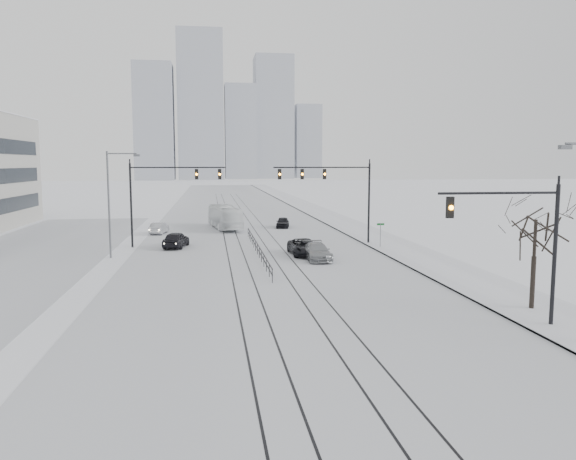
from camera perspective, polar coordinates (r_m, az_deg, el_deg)
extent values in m
plane|color=white|center=(20.72, 4.09, -15.89)|extent=(500.00, 500.00, 0.00)
cube|color=silver|center=(79.20, -4.94, 0.98)|extent=(22.00, 260.00, 0.02)
cube|color=white|center=(81.01, 4.64, 1.16)|extent=(5.00, 260.00, 0.16)
cube|color=gray|center=(80.52, 2.94, 1.13)|extent=(0.10, 260.00, 0.12)
cube|color=silver|center=(56.59, -24.22, -1.91)|extent=(14.00, 60.00, 0.03)
cube|color=black|center=(59.25, -6.44, -0.98)|extent=(0.10, 180.00, 0.01)
cube|color=black|center=(59.30, -5.09, -0.96)|extent=(0.10, 180.00, 0.01)
cube|color=black|center=(59.46, -2.78, -0.92)|extent=(0.10, 180.00, 0.01)
cube|color=black|center=(59.60, -1.44, -0.90)|extent=(0.10, 180.00, 0.01)
cube|color=#A2A7B2|center=(280.58, -13.42, 10.59)|extent=(18.00, 18.00, 55.00)
cube|color=#A2A7B2|center=(288.09, -8.85, 12.28)|extent=(22.00, 22.00, 72.00)
cube|color=#A2A7B2|center=(295.57, -4.85, 9.86)|extent=(16.00, 16.00, 48.00)
cube|color=#A2A7B2|center=(305.55, -1.51, 11.29)|extent=(20.00, 20.00, 64.00)
cube|color=#A2A7B2|center=(315.59, 1.99, 8.96)|extent=(14.00, 14.00, 40.00)
cylinder|color=black|center=(30.00, 25.45, -2.47)|extent=(0.20, 0.20, 7.00)
cylinder|color=black|center=(28.15, 20.65, 3.53)|extent=(6.00, 0.12, 0.12)
cube|color=black|center=(27.12, 16.13, 2.22)|extent=(0.32, 0.24, 1.00)
sphere|color=orange|center=(27.00, 16.25, 2.20)|extent=(0.22, 0.22, 0.22)
cylinder|color=black|center=(56.04, 8.22, 2.64)|extent=(0.20, 0.20, 8.00)
cylinder|color=black|center=(54.77, 3.48, 6.37)|extent=(9.50, 0.12, 0.12)
cube|color=black|center=(54.11, -0.86, 5.69)|extent=(0.32, 0.24, 1.00)
sphere|color=orange|center=(53.98, -0.84, 5.69)|extent=(0.22, 0.22, 0.22)
cube|color=black|center=(54.43, 1.45, 5.69)|extent=(0.32, 0.24, 1.00)
sphere|color=orange|center=(54.29, 1.47, 5.69)|extent=(0.22, 0.22, 0.22)
cube|color=black|center=(54.83, 3.73, 5.69)|extent=(0.32, 0.24, 1.00)
sphere|color=orange|center=(54.69, 3.76, 5.69)|extent=(0.22, 0.22, 0.22)
cylinder|color=black|center=(55.35, -15.65, 2.40)|extent=(0.20, 0.20, 8.00)
cylinder|color=black|center=(54.78, -11.07, 6.26)|extent=(9.00, 0.12, 0.12)
cube|color=black|center=(54.72, -6.96, 5.65)|extent=(0.32, 0.24, 1.00)
sphere|color=orange|center=(54.58, -6.95, 5.65)|extent=(0.22, 0.22, 0.22)
cube|color=black|center=(54.72, -9.27, 5.61)|extent=(0.32, 0.24, 1.00)
sphere|color=orange|center=(54.58, -9.27, 5.61)|extent=(0.22, 0.22, 0.22)
cube|color=#595B60|center=(26.18, 26.33, 7.55)|extent=(0.50, 0.25, 0.18)
cylinder|color=#595B60|center=(49.55, -17.74, 2.43)|extent=(0.16, 0.16, 9.00)
cylinder|color=#595B60|center=(49.24, -16.53, 7.46)|extent=(2.40, 0.10, 0.10)
cube|color=#595B60|center=(49.08, -15.13, 7.33)|extent=(0.50, 0.25, 0.18)
cylinder|color=black|center=(33.26, 23.60, -5.03)|extent=(0.26, 0.26, 3.00)
cylinder|color=black|center=(32.89, 23.78, -1.19)|extent=(0.18, 0.18, 2.50)
cube|color=black|center=(49.37, -3.14, -1.42)|extent=(0.06, 24.00, 0.06)
cube|color=black|center=(49.43, -3.13, -1.88)|extent=(0.06, 24.00, 0.06)
cylinder|color=#595B60|center=(53.54, 9.37, -0.59)|extent=(0.06, 0.06, 2.40)
cube|color=#0C4C19|center=(53.41, 9.39, 0.58)|extent=(0.70, 0.04, 0.18)
imported|color=black|center=(54.36, -11.31, -0.98)|extent=(2.64, 4.76, 1.53)
imported|color=#A7A9AF|center=(65.49, -12.95, 0.18)|extent=(2.05, 4.11, 1.29)
imported|color=black|center=(49.03, 1.64, -1.76)|extent=(2.49, 5.12, 1.40)
imported|color=gray|center=(46.58, 2.97, -2.22)|extent=(1.98, 4.82, 1.40)
imported|color=black|center=(70.07, -0.54, 0.77)|extent=(2.18, 4.00, 1.29)
imported|color=white|center=(69.06, -6.44, 1.29)|extent=(4.07, 10.46, 2.84)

